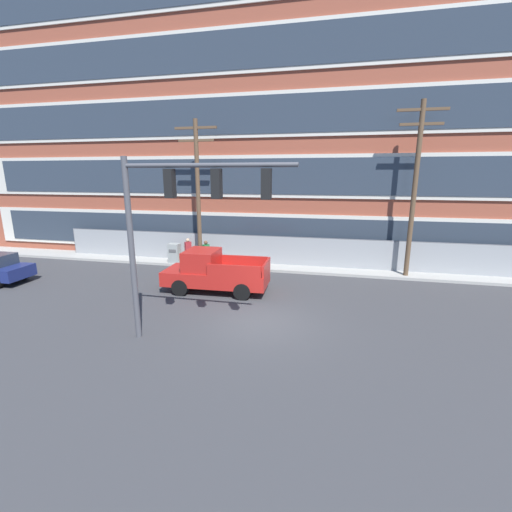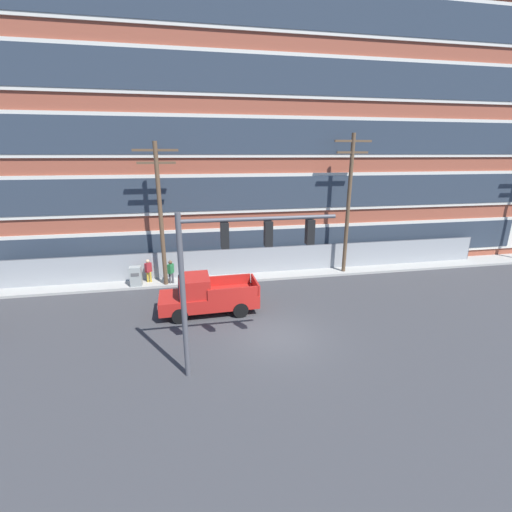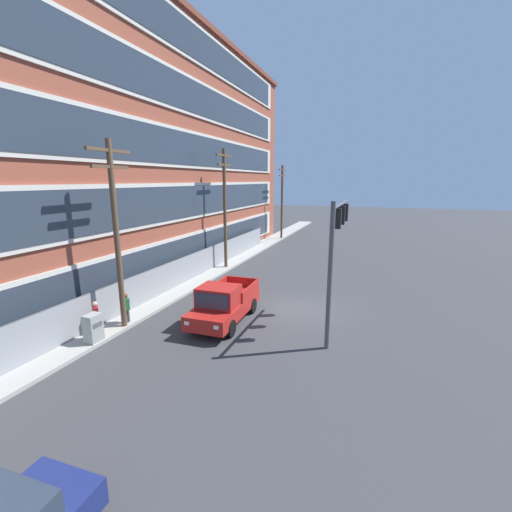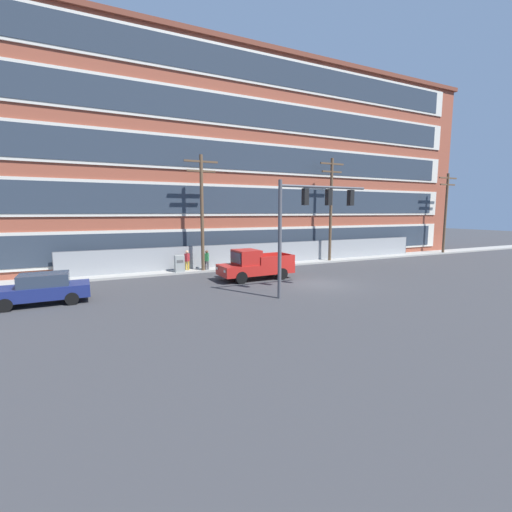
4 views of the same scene
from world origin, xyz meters
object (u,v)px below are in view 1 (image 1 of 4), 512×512
Objects in this scene: utility_pole_midblock at (415,184)px; pedestrian_by_fence at (188,249)px; utility_pole_near_corner at (198,188)px; pickup_truck_red at (214,272)px; pedestrian_near_cabinet at (206,252)px; traffic_signal_mast at (178,210)px; electrical_cabinet at (174,254)px.

pedestrian_by_fence is at bearing 178.59° from utility_pole_midblock.
utility_pole_midblock is at bearing 1.29° from utility_pole_near_corner.
pickup_truck_red reaches higher than pedestrian_near_cabinet.
utility_pole_midblock is (12.26, 0.28, 0.29)m from utility_pole_near_corner.
utility_pole_midblock is (9.88, 4.52, 4.24)m from pickup_truck_red.
pedestrian_near_cabinet is at bearing 106.27° from traffic_signal_mast.
pickup_truck_red is 0.56× the size of utility_pole_midblock.
electrical_cabinet is at bearing -178.87° from pedestrian_near_cabinet.
pickup_truck_red reaches higher than pedestrian_by_fence.
pedestrian_near_cabinet is 1.00× the size of pedestrian_by_fence.
electrical_cabinet is 2.18m from pedestrian_near_cabinet.
utility_pole_near_corner is (-3.18, 9.59, 0.32)m from traffic_signal_mast.
traffic_signal_mast is 11.63m from pedestrian_by_fence.
utility_pole_midblock is at bearing 0.84° from electrical_cabinet.
electrical_cabinet is at bearing -179.16° from utility_pole_midblock.
utility_pole_near_corner is at bearing 108.33° from traffic_signal_mast.
pickup_truck_red is 6.02m from electrical_cabinet.
traffic_signal_mast is 1.20× the size of pickup_truck_red.
pickup_truck_red is at bearing -45.74° from electrical_cabinet.
traffic_signal_mast is 4.47× the size of electrical_cabinet.
utility_pole_near_corner is (-2.39, 4.24, 3.96)m from pickup_truck_red.
traffic_signal_mast is at bearing -71.67° from utility_pole_near_corner.
pickup_truck_red is at bearing -60.64° from utility_pole_near_corner.
pedestrian_by_fence is at bearing 151.00° from utility_pole_near_corner.
pedestrian_near_cabinet is (0.35, 0.11, -3.95)m from utility_pole_near_corner.
pickup_truck_red is (-0.79, 5.35, -3.64)m from traffic_signal_mast.
electrical_cabinet is (-4.20, 4.31, -0.26)m from pickup_truck_red.
traffic_signal_mast reaches higher than pedestrian_near_cabinet.
pedestrian_near_cabinet is at bearing 115.10° from pickup_truck_red.
pickup_truck_red reaches higher than electrical_cabinet.
utility_pole_near_corner is 5.25× the size of pedestrian_near_cabinet.
utility_pole_midblock is 5.60× the size of pedestrian_by_fence.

